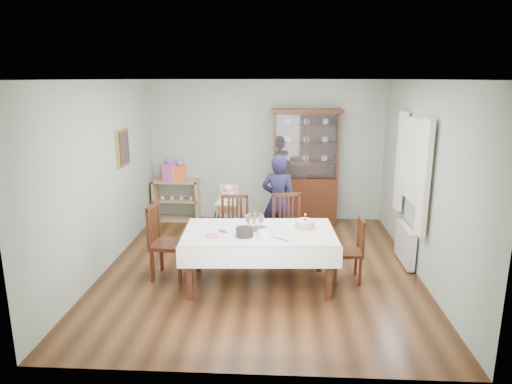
# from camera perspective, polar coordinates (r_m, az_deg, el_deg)

# --- Properties ---
(floor) EXTENTS (5.00, 5.00, 0.00)m
(floor) POSITION_cam_1_polar(r_m,az_deg,el_deg) (6.82, 0.54, -9.45)
(floor) COLOR #593319
(floor) RESTS_ON ground
(room_shell) EXTENTS (5.00, 5.00, 5.00)m
(room_shell) POSITION_cam_1_polar(r_m,az_deg,el_deg) (6.86, 0.77, 5.54)
(room_shell) COLOR #9EAA99
(room_shell) RESTS_ON floor
(dining_table) EXTENTS (2.06, 1.25, 0.76)m
(dining_table) POSITION_cam_1_polar(r_m,az_deg,el_deg) (6.16, 0.39, -8.21)
(dining_table) COLOR #412110
(dining_table) RESTS_ON floor
(china_cabinet) EXTENTS (1.30, 0.48, 2.18)m
(china_cabinet) POSITION_cam_1_polar(r_m,az_deg,el_deg) (8.67, 6.20, 3.35)
(china_cabinet) COLOR #412110
(china_cabinet) RESTS_ON floor
(sideboard) EXTENTS (0.90, 0.38, 0.80)m
(sideboard) POSITION_cam_1_polar(r_m,az_deg,el_deg) (9.07, -9.91, -0.99)
(sideboard) COLOR tan
(sideboard) RESTS_ON floor
(picture_frame) EXTENTS (0.04, 0.48, 0.58)m
(picture_frame) POSITION_cam_1_polar(r_m,az_deg,el_deg) (7.55, -16.29, 5.35)
(picture_frame) COLOR gold
(picture_frame) RESTS_ON room_shell
(window) EXTENTS (0.04, 1.02, 1.22)m
(window) POSITION_cam_1_polar(r_m,az_deg,el_deg) (6.93, 19.39, 3.54)
(window) COLOR white
(window) RESTS_ON room_shell
(curtain_left) EXTENTS (0.07, 0.30, 1.55)m
(curtain_left) POSITION_cam_1_polar(r_m,az_deg,el_deg) (6.35, 20.31, 1.64)
(curtain_left) COLOR silver
(curtain_left) RESTS_ON room_shell
(curtain_right) EXTENTS (0.07, 0.30, 1.55)m
(curtain_right) POSITION_cam_1_polar(r_m,az_deg,el_deg) (7.52, 17.60, 3.67)
(curtain_right) COLOR silver
(curtain_right) RESTS_ON room_shell
(radiator) EXTENTS (0.10, 0.80, 0.55)m
(radiator) POSITION_cam_1_polar(r_m,az_deg,el_deg) (7.23, 18.13, -6.23)
(radiator) COLOR white
(radiator) RESTS_ON floor
(chair_far_left) EXTENTS (0.45, 0.45, 0.98)m
(chair_far_left) POSITION_cam_1_polar(r_m,az_deg,el_deg) (7.04, -2.71, -6.15)
(chair_far_left) COLOR #412110
(chair_far_left) RESTS_ON floor
(chair_far_right) EXTENTS (0.53, 0.53, 1.01)m
(chair_far_right) POSITION_cam_1_polar(r_m,az_deg,el_deg) (7.01, 4.07, -6.17)
(chair_far_right) COLOR #412110
(chair_far_right) RESTS_ON floor
(chair_end_left) EXTENTS (0.51, 0.51, 1.05)m
(chair_end_left) POSITION_cam_1_polar(r_m,az_deg,el_deg) (6.53, -10.87, -7.84)
(chair_end_left) COLOR #412110
(chair_end_left) RESTS_ON floor
(chair_end_right) EXTENTS (0.41, 0.41, 0.89)m
(chair_end_right) POSITION_cam_1_polar(r_m,az_deg,el_deg) (6.46, 11.37, -8.56)
(chair_end_right) COLOR #412110
(chair_end_right) RESTS_ON floor
(woman) EXTENTS (0.64, 0.51, 1.55)m
(woman) POSITION_cam_1_polar(r_m,az_deg,el_deg) (7.40, 2.84, -1.19)
(woman) COLOR black
(woman) RESTS_ON floor
(high_chair) EXTENTS (0.48, 0.48, 1.01)m
(high_chair) POSITION_cam_1_polar(r_m,az_deg,el_deg) (7.72, -3.44, -3.51)
(high_chair) COLOR black
(high_chair) RESTS_ON floor
(champagne_tray) EXTENTS (0.34, 0.34, 0.20)m
(champagne_tray) POSITION_cam_1_polar(r_m,az_deg,el_deg) (6.06, -0.17, -4.16)
(champagne_tray) COLOR silver
(champagne_tray) RESTS_ON dining_table
(birthday_cake) EXTENTS (0.31, 0.31, 0.21)m
(birthday_cake) POSITION_cam_1_polar(r_m,az_deg,el_deg) (6.14, 6.15, -4.09)
(birthday_cake) COLOR white
(birthday_cake) RESTS_ON dining_table
(plate_stack_dark) EXTENTS (0.25, 0.25, 0.11)m
(plate_stack_dark) POSITION_cam_1_polar(r_m,az_deg,el_deg) (5.83, -1.44, -5.01)
(plate_stack_dark) COLOR black
(plate_stack_dark) RESTS_ON dining_table
(plate_stack_white) EXTENTS (0.22, 0.22, 0.09)m
(plate_stack_white) POSITION_cam_1_polar(r_m,az_deg,el_deg) (5.79, 1.28, -5.26)
(plate_stack_white) COLOR white
(plate_stack_white) RESTS_ON dining_table
(napkin_stack) EXTENTS (0.18, 0.18, 0.02)m
(napkin_stack) POSITION_cam_1_polar(r_m,az_deg,el_deg) (5.84, -5.53, -5.50)
(napkin_stack) COLOR #EA56B2
(napkin_stack) RESTS_ON dining_table
(cutlery) EXTENTS (0.16, 0.18, 0.01)m
(cutlery) POSITION_cam_1_polar(r_m,az_deg,el_deg) (6.02, -4.48, -4.94)
(cutlery) COLOR silver
(cutlery) RESTS_ON dining_table
(cake_knife) EXTENTS (0.22, 0.19, 0.01)m
(cake_knife) POSITION_cam_1_polar(r_m,az_deg,el_deg) (5.73, 3.16, -5.90)
(cake_knife) COLOR silver
(cake_knife) RESTS_ON dining_table
(gift_bag_pink) EXTENTS (0.28, 0.23, 0.44)m
(gift_bag_pink) POSITION_cam_1_polar(r_m,az_deg,el_deg) (8.94, -10.78, 2.68)
(gift_bag_pink) COLOR #EA56B2
(gift_bag_pink) RESTS_ON sideboard
(gift_bag_orange) EXTENTS (0.22, 0.16, 0.41)m
(gift_bag_orange) POSITION_cam_1_polar(r_m,az_deg,el_deg) (8.90, -9.50, 2.60)
(gift_bag_orange) COLOR orange
(gift_bag_orange) RESTS_ON sideboard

